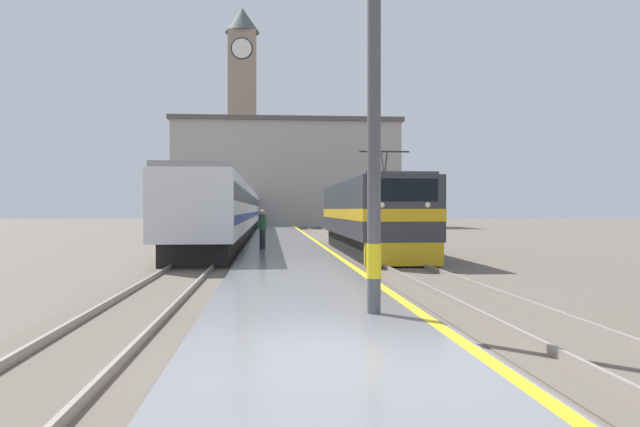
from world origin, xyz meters
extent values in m
plane|color=#60564C|center=(0.00, 30.00, 0.00)|extent=(200.00, 200.00, 0.00)
cube|color=slate|center=(0.00, 25.00, 0.13)|extent=(3.91, 140.00, 0.26)
cube|color=yellow|center=(1.80, 25.00, 0.26)|extent=(0.20, 140.00, 0.00)
cube|color=#60564C|center=(3.85, 25.00, 0.01)|extent=(2.84, 140.00, 0.02)
cube|color=gray|center=(3.13, 25.00, 0.09)|extent=(0.07, 140.00, 0.14)
cube|color=gray|center=(4.57, 25.00, 0.09)|extent=(0.07, 140.00, 0.14)
cube|color=#60564C|center=(-3.43, 25.00, 0.01)|extent=(2.84, 140.00, 0.02)
cube|color=gray|center=(-4.14, 25.00, 0.09)|extent=(0.07, 140.00, 0.14)
cube|color=gray|center=(-2.71, 25.00, 0.09)|extent=(0.07, 140.00, 0.14)
cube|color=black|center=(3.85, 21.03, 0.45)|extent=(2.46, 14.15, 0.90)
cube|color=#333338|center=(3.85, 21.03, 2.08)|extent=(2.90, 15.39, 2.37)
cube|color=gold|center=(3.85, 21.03, 1.85)|extent=(2.92, 15.41, 0.44)
cube|color=gold|center=(3.85, 13.48, 0.50)|extent=(2.75, 0.30, 0.81)
cube|color=black|center=(3.85, 13.39, 2.72)|extent=(2.32, 0.12, 0.80)
sphere|color=white|center=(3.05, 13.35, 2.20)|extent=(0.20, 0.20, 0.20)
sphere|color=white|center=(4.65, 13.35, 2.20)|extent=(0.20, 0.20, 0.20)
cube|color=#4C4C51|center=(3.85, 21.03, 3.33)|extent=(2.61, 14.62, 0.12)
cylinder|color=#333333|center=(3.85, 16.83, 3.89)|extent=(0.06, 0.63, 1.03)
cylinder|color=#333333|center=(3.85, 17.53, 3.89)|extent=(0.06, 0.63, 1.03)
cube|color=#262626|center=(3.85, 17.18, 4.39)|extent=(2.03, 0.08, 0.06)
cube|color=black|center=(-3.43, 37.91, 0.45)|extent=(2.46, 48.08, 0.90)
cube|color=silver|center=(-3.43, 37.91, 2.17)|extent=(2.90, 50.09, 2.55)
cube|color=black|center=(-3.43, 37.91, 2.68)|extent=(2.92, 49.08, 0.64)
cube|color=navy|center=(-3.43, 37.91, 1.66)|extent=(2.92, 49.08, 0.36)
cube|color=gray|center=(-3.43, 37.91, 3.55)|extent=(2.67, 50.09, 0.20)
cylinder|color=#4C4C51|center=(1.01, 2.86, 4.45)|extent=(0.23, 0.23, 8.38)
cylinder|color=yellow|center=(1.01, 2.86, 1.16)|extent=(0.25, 0.25, 0.60)
cylinder|color=#23232D|center=(-1.10, 20.24, 0.68)|extent=(0.26, 0.26, 0.85)
cylinder|color=#234C33|center=(-1.10, 20.24, 1.46)|extent=(0.34, 0.34, 0.70)
sphere|color=tan|center=(-1.10, 20.24, 1.92)|extent=(0.23, 0.23, 0.23)
cube|color=gray|center=(-4.45, 77.36, 13.00)|extent=(3.72, 3.72, 26.00)
cylinder|color=black|center=(-4.45, 75.48, 23.40)|extent=(2.90, 0.06, 2.90)
cylinder|color=white|center=(-4.45, 75.45, 23.40)|extent=(2.60, 0.10, 2.60)
cone|color=#47514C|center=(-4.45, 77.36, 27.68)|extent=(4.65, 4.65, 3.35)
cube|color=#A8A399|center=(1.22, 66.78, 6.07)|extent=(26.18, 8.26, 12.14)
cube|color=#564C47|center=(1.22, 66.78, 12.39)|extent=(26.78, 8.86, 0.50)
camera|label=1|loc=(-0.78, -7.73, 2.05)|focal=35.00mm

